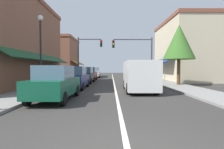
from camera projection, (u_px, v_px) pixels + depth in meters
The scene contains 17 objects.
ground_plane at pixel (114, 81), 21.40m from camera, with size 80.00×80.00×0.00m, color #33302D.
sidewalk_left at pixel (69, 81), 21.37m from camera, with size 2.60×56.00×0.12m, color gray.
sidewalk_right at pixel (158, 81), 21.43m from camera, with size 2.60×56.00×0.12m, color gray.
lane_center_stripe at pixel (114, 81), 21.40m from camera, with size 0.14×52.00×0.01m, color silver.
storefront_left_block at pixel (5, 41), 15.20m from camera, with size 6.94×14.20×8.07m.
storefront_right_block at pixel (183, 51), 23.31m from camera, with size 6.39×10.20×7.87m.
storefront_far_left at pixel (61, 58), 31.21m from camera, with size 6.17×8.20×6.99m.
parked_car_nearest_left at pixel (55, 83), 8.86m from camera, with size 1.83×4.12×1.77m.
parked_car_second_left at pixel (75, 78), 13.95m from camera, with size 1.84×4.13×1.77m.
parked_car_third_left at pixel (85, 75), 19.36m from camera, with size 1.84×4.13×1.77m.
parked_car_far_left at pixel (90, 74), 23.65m from camera, with size 1.79×4.11×1.77m.
parked_car_distant_left at pixel (94, 73), 29.35m from camera, with size 1.82×4.12×1.77m.
van_in_lane at pixel (139, 75), 12.39m from camera, with size 2.06×5.21×2.12m.
traffic_signal_mast_arm at pixel (138, 51), 21.84m from camera, with size 5.07×0.50×5.49m.
traffic_signal_left_corner at pixel (86, 52), 23.75m from camera, with size 3.38×0.50×5.83m.
street_lamp_left_near at pixel (41, 41), 11.53m from camera, with size 0.36×0.36×5.15m.
tree_right_near at pixel (179, 42), 15.97m from camera, with size 2.88×2.88×5.63m.
Camera 1 is at (-0.33, -3.36, 1.64)m, focal length 27.95 mm.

